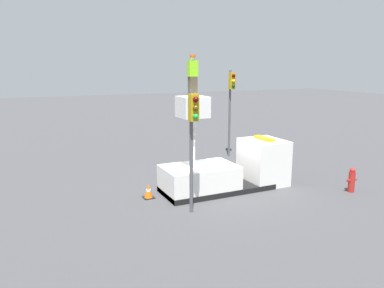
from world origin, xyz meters
TOP-DOWN VIEW (x-y plane):
  - ground_plane at (0.00, 0.00)m, footprint 120.00×120.00m
  - bucket_truck at (0.56, 0.00)m, footprint 6.06×2.15m
  - worker at (-1.25, 0.00)m, footprint 0.40×0.26m
  - traffic_light_pole at (-2.19, -2.04)m, footprint 0.34×0.57m
  - traffic_light_across at (3.98, 5.53)m, footprint 0.34×0.57m
  - fire_hydrant at (5.47, -2.81)m, footprint 0.54×0.30m
  - traffic_cone_rear at (-3.21, 0.36)m, footprint 0.47×0.47m

SIDE VIEW (x-z plane):
  - ground_plane at x=0.00m, z-range 0.00..0.00m
  - traffic_cone_rear at x=-3.21m, z-range -0.02..0.62m
  - fire_hydrant at x=5.47m, z-range -0.01..1.13m
  - bucket_truck at x=0.56m, z-range -1.24..3.15m
  - traffic_light_pole at x=-2.19m, z-range 1.01..5.82m
  - traffic_light_across at x=3.98m, z-range 1.12..6.54m
  - worker at x=-1.25m, z-range 4.40..6.14m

